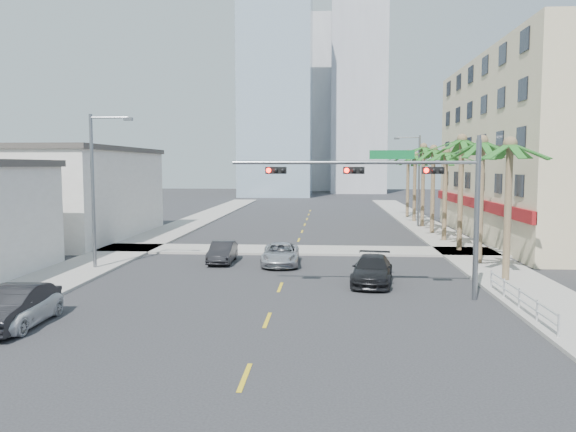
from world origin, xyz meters
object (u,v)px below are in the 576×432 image
at_px(traffic_signal_mast, 405,188).
at_px(car_lane_right, 372,270).
at_px(car_parked_far, 15,311).
at_px(car_lane_center, 281,254).
at_px(car_parked_mid, 15,307).
at_px(car_lane_left, 222,252).

xyz_separation_m(traffic_signal_mast, car_lane_right, (-1.13, 3.31, -4.35)).
relative_size(car_parked_far, car_lane_center, 0.92).
distance_m(traffic_signal_mast, car_lane_center, 11.38).
relative_size(car_parked_mid, car_lane_right, 0.95).
height_order(car_lane_center, car_lane_right, car_lane_right).
xyz_separation_m(car_lane_center, car_lane_right, (5.17, -5.09, 0.05)).
distance_m(car_parked_far, car_lane_left, 15.34).
relative_size(car_parked_far, car_lane_left, 1.10).
bearing_deg(car_parked_far, car_parked_mid, -91.32).
xyz_separation_m(car_parked_mid, car_lane_center, (8.88, 13.90, -0.10)).
bearing_deg(car_parked_mid, car_parked_far, 87.99).
bearing_deg(traffic_signal_mast, car_parked_mid, -160.07).
height_order(traffic_signal_mast, car_lane_left, traffic_signal_mast).
bearing_deg(car_lane_right, car_lane_center, 143.12).
xyz_separation_m(car_parked_mid, car_parked_far, (0.00, 0.03, -0.16)).
height_order(car_parked_mid, car_parked_far, car_parked_mid).
height_order(traffic_signal_mast, car_parked_far, traffic_signal_mast).
relative_size(car_parked_far, car_lane_right, 0.89).
bearing_deg(traffic_signal_mast, car_lane_left, 138.13).
height_order(car_parked_mid, car_lane_left, car_parked_mid).
bearing_deg(car_parked_far, car_lane_left, 68.95).
bearing_deg(car_parked_mid, car_lane_left, 68.31).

